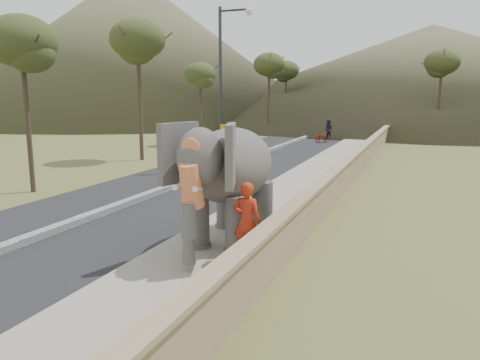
# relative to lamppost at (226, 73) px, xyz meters

# --- Properties ---
(ground) EXTENTS (160.00, 160.00, 0.00)m
(ground) POSITION_rel_lamppost_xyz_m (4.69, -13.56, -4.87)
(ground) COLOR olive
(ground) RESTS_ON ground
(road) EXTENTS (7.00, 120.00, 0.03)m
(road) POSITION_rel_lamppost_xyz_m (-0.31, -3.56, -4.86)
(road) COLOR black
(road) RESTS_ON ground
(median) EXTENTS (0.35, 120.00, 0.22)m
(median) POSITION_rel_lamppost_xyz_m (-0.31, -3.56, -4.76)
(median) COLOR black
(median) RESTS_ON ground
(walkway) EXTENTS (3.00, 120.00, 0.15)m
(walkway) POSITION_rel_lamppost_xyz_m (4.69, -3.56, -4.80)
(walkway) COLOR #9E9687
(walkway) RESTS_ON ground
(parapet) EXTENTS (0.30, 120.00, 1.10)m
(parapet) POSITION_rel_lamppost_xyz_m (6.34, -3.56, -4.32)
(parapet) COLOR tan
(parapet) RESTS_ON ground
(lamppost) EXTENTS (1.76, 0.36, 8.00)m
(lamppost) POSITION_rel_lamppost_xyz_m (0.00, 0.00, 0.00)
(lamppost) COLOR #323136
(lamppost) RESTS_ON ground
(signboard) EXTENTS (0.60, 0.08, 2.40)m
(signboard) POSITION_rel_lamppost_xyz_m (0.19, -0.51, -3.23)
(signboard) COLOR #2D2D33
(signboard) RESTS_ON ground
(hill_left) EXTENTS (60.00, 60.00, 22.00)m
(hill_left) POSITION_rel_lamppost_xyz_m (-33.31, 41.44, 6.13)
(hill_left) COLOR brown
(hill_left) RESTS_ON ground
(hill_far) EXTENTS (80.00, 80.00, 14.00)m
(hill_far) POSITION_rel_lamppost_xyz_m (9.69, 56.44, 2.13)
(hill_far) COLOR brown
(hill_far) RESTS_ON ground
(elephant_and_man) EXTENTS (2.36, 4.24, 3.06)m
(elephant_and_man) POSITION_rel_lamppost_xyz_m (4.71, -10.77, -3.21)
(elephant_and_man) COLOR #625C58
(elephant_and_man) RESTS_ON ground
(motorcyclist) EXTENTS (1.59, 1.77, 1.83)m
(motorcyclist) POSITION_rel_lamppost_xyz_m (1.97, 15.50, -4.16)
(motorcyclist) COLOR maroon
(motorcyclist) RESTS_ON ground
(trees) EXTENTS (47.60, 42.80, 8.30)m
(trees) POSITION_rel_lamppost_xyz_m (8.10, 15.90, -1.13)
(trees) COLOR #473828
(trees) RESTS_ON ground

